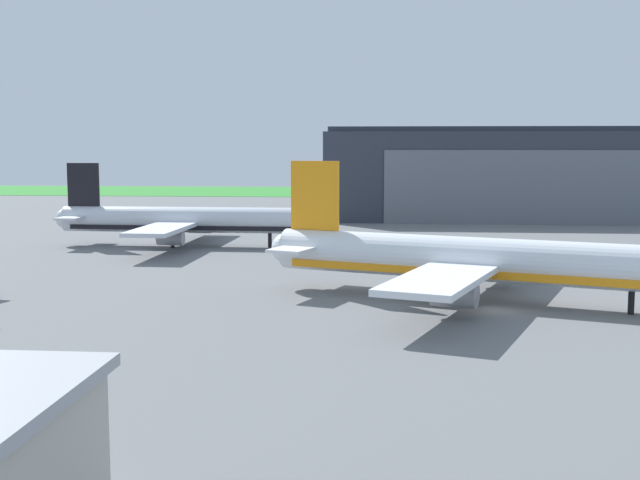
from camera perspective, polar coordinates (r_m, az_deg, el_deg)
ground_plane at (r=76.08m, az=12.05°, el=-4.80°), size 440.00×440.00×0.00m
grass_field_strip at (r=262.42m, az=7.05°, el=3.32°), size 440.00×56.00×0.08m
maintenance_hangar at (r=175.27m, az=16.74°, el=4.37°), size 97.27×31.28×18.66m
airliner_near_right at (r=79.02m, az=10.94°, el=-1.44°), size 41.80×36.94×13.27m
airliner_far_right at (r=122.19m, az=-9.33°, el=1.33°), size 40.17×35.27×12.25m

